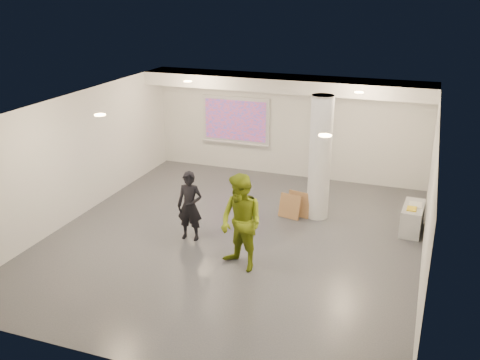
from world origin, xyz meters
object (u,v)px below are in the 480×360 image
at_px(column, 320,158).
at_px(credenza, 412,218).
at_px(woman, 190,206).
at_px(man, 241,223).
at_px(projection_screen, 236,121).

bearing_deg(column, credenza, -1.38).
bearing_deg(credenza, woman, -152.31).
bearing_deg(column, man, -106.84).
relative_size(woman, man, 0.80).
relative_size(column, credenza, 2.82).
distance_m(column, man, 3.16).
relative_size(credenza, woman, 0.68).
distance_m(column, credenza, 2.52).
relative_size(column, man, 1.53).
bearing_deg(man, projection_screen, 137.36).
height_order(column, woman, column).
bearing_deg(man, column, 99.24).
xyz_separation_m(column, woman, (-2.40, -2.15, -0.71)).
distance_m(projection_screen, man, 6.08).
bearing_deg(column, woman, -138.22).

